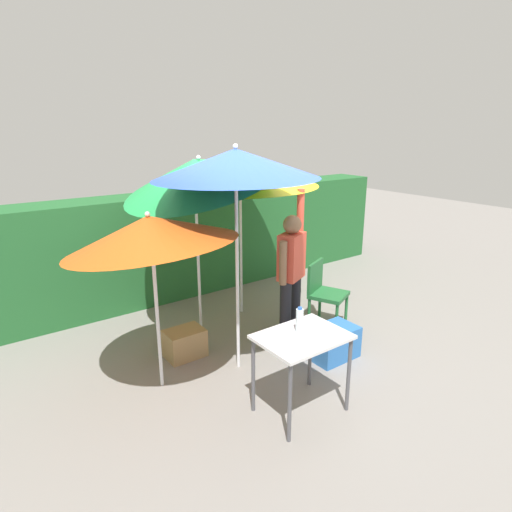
{
  "coord_description": "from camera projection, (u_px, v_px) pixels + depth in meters",
  "views": [
    {
      "loc": [
        -2.92,
        -3.68,
        2.6
      ],
      "look_at": [
        0.0,
        0.3,
        1.1
      ],
      "focal_mm": 30.22,
      "sensor_mm": 36.0,
      "label": 1
    }
  ],
  "objects": [
    {
      "name": "person_vendor",
      "position": [
        291.0,
        269.0,
        5.19
      ],
      "size": [
        0.54,
        0.35,
        1.88
      ],
      "color": "black",
      "rests_on": "ground_plane"
    },
    {
      "name": "bottle_water",
      "position": [
        300.0,
        320.0,
        3.92
      ],
      "size": [
        0.07,
        0.07,
        0.24
      ],
      "color": "silver",
      "rests_on": "folding_table"
    },
    {
      "name": "cooler_box",
      "position": [
        333.0,
        342.0,
        5.0
      ],
      "size": [
        0.55,
        0.39,
        0.37
      ],
      "primitive_type": "cube",
      "color": "#2D6BB7",
      "rests_on": "ground_plane"
    },
    {
      "name": "umbrella_rainbow",
      "position": [
        236.0,
        164.0,
        4.2
      ],
      "size": [
        1.67,
        1.67,
        2.43
      ],
      "color": "silver",
      "rests_on": "ground_plane"
    },
    {
      "name": "umbrella_yellow",
      "position": [
        150.0,
        231.0,
        4.01
      ],
      "size": [
        1.66,
        1.66,
        1.95
      ],
      "color": "silver",
      "rests_on": "ground_plane"
    },
    {
      "name": "crate_cardboard",
      "position": [
        185.0,
        343.0,
        5.02
      ],
      "size": [
        0.44,
        0.32,
        0.33
      ],
      "primitive_type": "cube",
      "color": "#9E7A4C",
      "rests_on": "ground_plane"
    },
    {
      "name": "hedge_row",
      "position": [
        180.0,
        243.0,
        6.82
      ],
      "size": [
        8.0,
        0.7,
        1.62
      ],
      "primitive_type": "cube",
      "color": "#23602D",
      "rests_on": "ground_plane"
    },
    {
      "name": "umbrella_orange",
      "position": [
        240.0,
        173.0,
        5.7
      ],
      "size": [
        2.09,
        2.09,
        2.23
      ],
      "color": "silver",
      "rests_on": "ground_plane"
    },
    {
      "name": "umbrella_navy",
      "position": [
        197.0,
        173.0,
        5.0
      ],
      "size": [
        1.87,
        1.84,
        2.5
      ],
      "color": "silver",
      "rests_on": "ground_plane"
    },
    {
      "name": "folding_table",
      "position": [
        302.0,
        345.0,
        3.91
      ],
      "size": [
        0.8,
        0.6,
        0.79
      ],
      "color": "#4C4C51",
      "rests_on": "ground_plane"
    },
    {
      "name": "ground_plane",
      "position": [
        271.0,
        348.0,
        5.25
      ],
      "size": [
        24.0,
        24.0,
        0.0
      ],
      "primitive_type": "plane",
      "color": "gray"
    },
    {
      "name": "chair_plastic",
      "position": [
        324.0,
        291.0,
        5.68
      ],
      "size": [
        0.58,
        0.58,
        0.89
      ],
      "color": "#236633",
      "rests_on": "ground_plane"
    }
  ]
}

